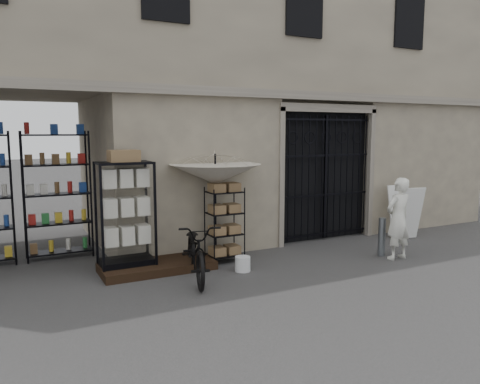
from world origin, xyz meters
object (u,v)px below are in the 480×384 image
wire_rack (225,226)px  bicycle (197,279)px  display_cabinet (126,219)px  steel_bollard (382,237)px  shopkeeper (396,259)px  white_bucket (243,264)px  market_umbrella (215,169)px  easel_sign (405,212)px

wire_rack → bicycle: wire_rack is taller
display_cabinet → steel_bollard: size_ratio=2.55×
wire_rack → steel_bollard: (2.99, -1.06, -0.32)m
steel_bollard → shopkeeper: (0.11, -0.30, -0.39)m
steel_bollard → shopkeeper: bearing=-69.9°
display_cabinet → white_bucket: display_cabinet is taller
market_umbrella → white_bucket: size_ratio=8.95×
white_bucket → steel_bollard: size_ratio=0.36×
white_bucket → shopkeeper: 3.15m
wire_rack → shopkeeper: size_ratio=0.90×
shopkeeper → display_cabinet: bearing=-20.9°
white_bucket → display_cabinet: bearing=155.0°
shopkeeper → market_umbrella: bearing=-29.2°
shopkeeper → bicycle: bearing=-12.7°
shopkeeper → easel_sign: bearing=-144.4°
wire_rack → steel_bollard: wire_rack is taller
bicycle → easel_sign: bearing=21.0°
bicycle → steel_bollard: bearing=10.1°
market_umbrella → white_bucket: market_umbrella is taller
display_cabinet → easel_sign: display_cabinet is taller
market_umbrella → steel_bollard: market_umbrella is taller
wire_rack → market_umbrella: market_umbrella is taller
market_umbrella → easel_sign: market_umbrella is taller
wire_rack → market_umbrella: (-0.12, 0.15, 1.08)m
steel_bollard → easel_sign: size_ratio=0.64×
wire_rack → white_bucket: (0.02, -0.71, -0.57)m
steel_bollard → market_umbrella: bearing=158.5°
market_umbrella → easel_sign: bearing=-3.7°
market_umbrella → shopkeeper: size_ratio=1.55×
display_cabinet → market_umbrella: 1.91m
market_umbrella → bicycle: (-0.77, -0.90, -1.79)m
display_cabinet → white_bucket: (1.86, -0.87, -0.83)m
white_bucket → steel_bollard: steel_bollard is taller
display_cabinet → white_bucket: size_ratio=7.11×
shopkeeper → easel_sign: 2.02m
market_umbrella → steel_bollard: (3.10, -1.22, -1.40)m
bicycle → easel_sign: (5.46, 0.60, 0.62)m
easel_sign → shopkeeper: bearing=-131.5°
steel_bollard → white_bucket: bearing=173.3°
display_cabinet → market_umbrella: market_umbrella is taller
wire_rack → white_bucket: bearing=-75.3°
wire_rack → bicycle: size_ratio=0.76×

